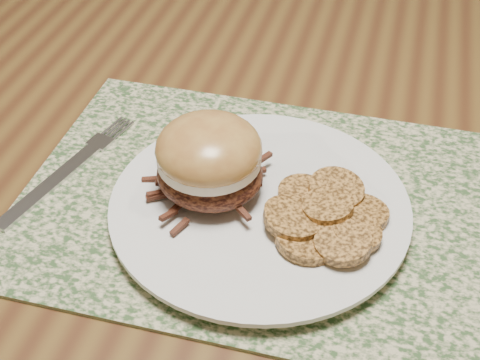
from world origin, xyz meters
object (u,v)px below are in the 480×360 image
dining_table (42,157)px  dinner_plate (260,208)px  fork (70,168)px  pork_sandwich (209,160)px

dining_table → dinner_plate: dinner_plate is taller
dining_table → fork: bearing=-45.1°
pork_sandwich → dining_table: bearing=178.5°
dinner_plate → fork: dinner_plate is taller
pork_sandwich → fork: 0.16m
dining_table → fork: size_ratio=7.84×
dinner_plate → pork_sandwich: pork_sandwich is taller
pork_sandwich → dinner_plate: bearing=17.9°
dining_table → dinner_plate: size_ratio=5.77×
dinner_plate → fork: (-0.20, 0.01, -0.01)m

